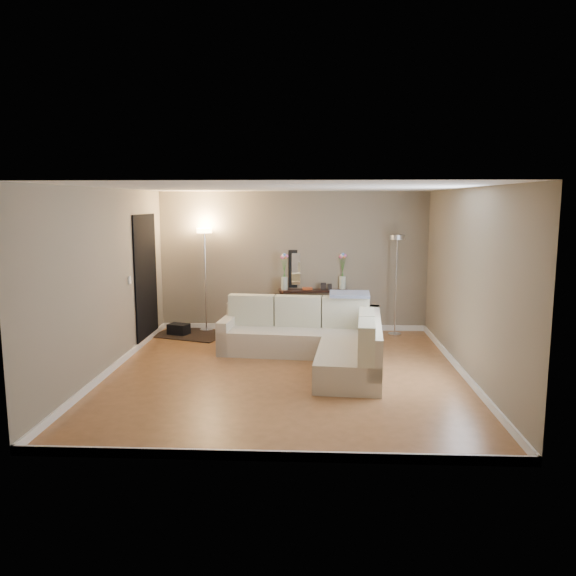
{
  "coord_description": "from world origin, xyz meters",
  "views": [
    {
      "loc": [
        0.4,
        -7.69,
        2.42
      ],
      "look_at": [
        0.0,
        0.8,
        1.1
      ],
      "focal_mm": 35.0,
      "sensor_mm": 36.0,
      "label": 1
    }
  ],
  "objects_px": {
    "sectional_sofa": "(318,339)",
    "floor_lamp_unlit": "(397,265)",
    "console_table": "(309,308)",
    "floor_lamp_lit": "(205,259)"
  },
  "relations": [
    {
      "from": "sectional_sofa",
      "to": "floor_lamp_unlit",
      "type": "xyz_separation_m",
      "value": [
        1.41,
        1.69,
        0.96
      ]
    },
    {
      "from": "sectional_sofa",
      "to": "floor_lamp_lit",
      "type": "distance_m",
      "value": 2.99
    },
    {
      "from": "floor_lamp_unlit",
      "to": "floor_lamp_lit",
      "type": "bearing_deg",
      "value": 176.95
    },
    {
      "from": "sectional_sofa",
      "to": "console_table",
      "type": "distance_m",
      "value": 1.95
    },
    {
      "from": "floor_lamp_unlit",
      "to": "console_table",
      "type": "bearing_deg",
      "value": 170.76
    },
    {
      "from": "sectional_sofa",
      "to": "floor_lamp_unlit",
      "type": "relative_size",
      "value": 1.45
    },
    {
      "from": "console_table",
      "to": "floor_lamp_lit",
      "type": "distance_m",
      "value": 2.14
    },
    {
      "from": "console_table",
      "to": "floor_lamp_unlit",
      "type": "distance_m",
      "value": 1.8
    },
    {
      "from": "sectional_sofa",
      "to": "floor_lamp_lit",
      "type": "xyz_separation_m",
      "value": [
        -2.09,
        1.88,
        1.03
      ]
    },
    {
      "from": "console_table",
      "to": "floor_lamp_lit",
      "type": "xyz_separation_m",
      "value": [
        -1.93,
        -0.07,
        0.91
      ]
    }
  ]
}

